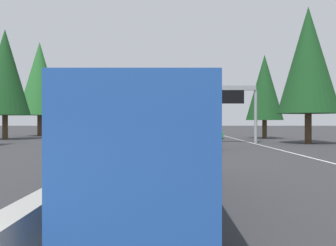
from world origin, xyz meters
TOP-DOWN VIEW (x-y plane):
  - ground_plane at (60.00, 0.00)m, footprint 320.00×320.00m
  - median_barrier at (80.00, 0.30)m, footprint 180.00×0.56m
  - shoulder_stripe_right at (70.00, -11.52)m, footprint 160.00×0.16m
  - shoulder_stripe_median at (70.00, -0.25)m, footprint 160.00×0.16m
  - sign_gantry_overhead at (38.85, -6.04)m, footprint 0.50×12.68m
  - bus_mid_right at (8.87, -1.69)m, footprint 11.50×2.55m
  - sedan_distant_b at (29.69, -5.50)m, footprint 4.40×1.80m
  - sedan_far_center at (49.61, -8.84)m, footprint 4.40×1.80m
  - sedan_far_left at (81.46, -1.89)m, footprint 4.40×1.80m
  - box_truck_mid_center at (85.11, -8.82)m, footprint 8.50×2.40m
  - oncoming_near at (82.78, 2.92)m, footprint 4.40×1.80m
  - oncoming_far at (59.00, 6.37)m, footprint 5.60×2.00m
  - conifer_right_near at (37.48, -17.35)m, footprint 6.52×6.52m
  - conifer_right_mid at (49.63, -15.85)m, footprint 5.21×5.21m
  - conifer_left_near at (47.12, 19.76)m, footprint 6.53×6.53m
  - conifer_left_mid at (59.09, 19.33)m, footprint 6.93×6.93m

SIDE VIEW (x-z plane):
  - ground_plane at x=60.00m, z-range 0.00..0.00m
  - shoulder_stripe_right at x=70.00m, z-range 0.00..0.01m
  - shoulder_stripe_median at x=70.00m, z-range 0.00..0.01m
  - median_barrier at x=80.00m, z-range 0.00..0.90m
  - sedan_distant_b at x=29.69m, z-range -0.05..1.42m
  - sedan_far_center at x=49.61m, z-range -0.05..1.42m
  - sedan_far_left at x=81.46m, z-range -0.05..1.42m
  - oncoming_near at x=82.78m, z-range -0.05..1.42m
  - oncoming_far at x=59.00m, z-range -0.02..1.84m
  - box_truck_mid_center at x=85.11m, z-range 0.14..3.09m
  - bus_mid_right at x=8.87m, z-range 0.17..3.27m
  - sign_gantry_overhead at x=38.85m, z-range 1.89..8.28m
  - conifer_right_mid at x=49.63m, z-range 1.28..13.13m
  - conifer_right_near at x=37.48m, z-range 1.61..16.43m
  - conifer_left_near at x=47.12m, z-range 1.61..16.44m
  - conifer_left_mid at x=59.09m, z-range 1.71..17.46m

